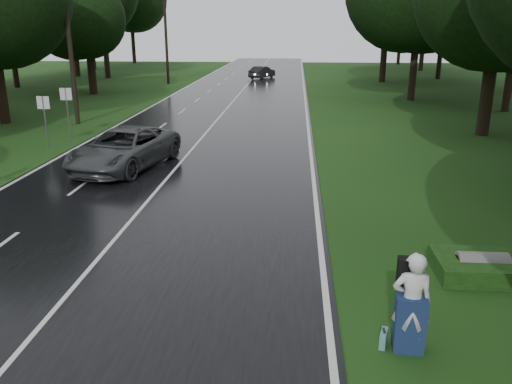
% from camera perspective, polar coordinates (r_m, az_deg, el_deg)
% --- Properties ---
extents(ground, '(160.00, 160.00, 0.00)m').
position_cam_1_polar(ground, '(12.82, -19.60, -10.26)').
color(ground, '#1C4113').
rests_on(ground, ground).
extents(road, '(12.00, 140.00, 0.04)m').
position_cam_1_polar(road, '(31.23, -5.02, 7.02)').
color(road, black).
rests_on(road, ground).
extents(lane_center, '(0.12, 140.00, 0.01)m').
position_cam_1_polar(lane_center, '(31.22, -5.02, 7.07)').
color(lane_center, silver).
rests_on(lane_center, road).
extents(grey_car, '(4.04, 6.44, 1.66)m').
position_cam_1_polar(grey_car, '(22.66, -14.26, 4.65)').
color(grey_car, '#424446').
rests_on(grey_car, road).
extents(far_car, '(2.98, 4.35, 1.36)m').
position_cam_1_polar(far_car, '(61.51, 0.68, 13.02)').
color(far_car, black).
rests_on(far_car, road).
extents(hitchhiker, '(0.75, 0.68, 1.98)m').
position_cam_1_polar(hitchhiker, '(10.13, 16.66, -11.88)').
color(hitchhiker, silver).
rests_on(hitchhiker, ground).
extents(suitcase, '(0.22, 0.42, 0.29)m').
position_cam_1_polar(suitcase, '(10.52, 13.82, -15.34)').
color(suitcase, teal).
rests_on(suitcase, ground).
extents(culvert, '(1.20, 0.60, 0.60)m').
position_cam_1_polar(culvert, '(13.95, 23.41, -8.39)').
color(culvert, slate).
rests_on(culvert, ground).
extents(utility_pole_mid, '(1.80, 0.28, 10.43)m').
position_cam_1_polar(utility_pole_mid, '(34.48, -18.96, 7.12)').
color(utility_pole_mid, black).
rests_on(utility_pole_mid, ground).
extents(utility_pole_far, '(1.80, 0.28, 9.37)m').
position_cam_1_polar(utility_pole_far, '(56.95, -9.60, 11.67)').
color(utility_pole_far, black).
rests_on(utility_pole_far, ground).
extents(road_sign_a, '(0.62, 0.10, 2.57)m').
position_cam_1_polar(road_sign_a, '(27.91, -21.81, 4.49)').
color(road_sign_a, white).
rests_on(road_sign_a, ground).
extents(road_sign_b, '(0.64, 0.10, 2.68)m').
position_cam_1_polar(road_sign_b, '(30.21, -19.70, 5.65)').
color(road_sign_b, white).
rests_on(road_sign_b, ground).
extents(tree_left_d, '(8.35, 8.35, 13.05)m').
position_cam_1_polar(tree_left_d, '(36.46, -25.78, 6.85)').
color(tree_left_d, black).
rests_on(tree_left_d, ground).
extents(tree_left_e, '(7.48, 7.48, 11.69)m').
position_cam_1_polar(tree_left_e, '(49.53, -17.39, 10.24)').
color(tree_left_e, black).
rests_on(tree_left_e, ground).
extents(tree_left_f, '(11.13, 11.13, 17.39)m').
position_cam_1_polar(tree_left_f, '(64.65, -15.93, 11.95)').
color(tree_left_f, black).
rests_on(tree_left_f, ground).
extents(tree_right_d, '(8.57, 8.57, 13.40)m').
position_cam_1_polar(tree_right_d, '(31.80, 23.53, 5.77)').
color(tree_right_d, black).
rests_on(tree_right_d, ground).
extents(tree_right_e, '(9.44, 9.44, 14.75)m').
position_cam_1_polar(tree_right_e, '(45.00, 16.61, 9.63)').
color(tree_right_e, black).
rests_on(tree_right_e, ground).
extents(tree_right_f, '(10.17, 10.17, 15.89)m').
position_cam_1_polar(tree_right_f, '(59.44, 13.66, 11.67)').
color(tree_right_f, black).
rests_on(tree_right_f, ground).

